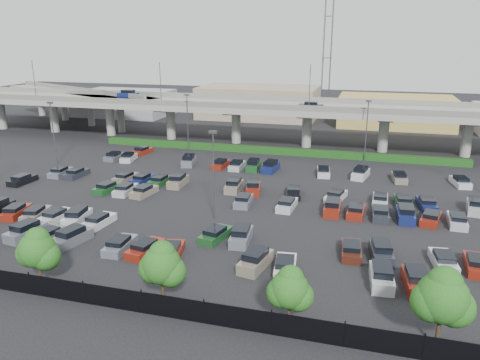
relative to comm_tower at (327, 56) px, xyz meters
The scene contains 10 objects.
ground 75.73m from the comm_tower, 93.09° to the right, with size 280.00×280.00×0.00m, color black.
overpass 43.10m from the comm_tower, 95.78° to the right, with size 150.00×13.00×15.80m.
on_ramp 64.67m from the comm_tower, 151.11° to the right, with size 50.93×30.13×8.80m.
hedge 51.42m from the comm_tower, 94.67° to the right, with size 66.00×1.60×1.10m, color #153A11.
fence 103.13m from the comm_tower, 92.28° to the right, with size 70.00×0.10×2.00m.
tree_row 101.30m from the comm_tower, 91.88° to the right, with size 65.07×3.66×5.94m.
parked_cars 79.67m from the comm_tower, 92.88° to the right, with size 62.77×41.66×1.67m.
light_poles 73.06m from the comm_tower, 96.44° to the right, with size 66.90×48.38×10.30m.
distant_buildings 18.96m from the comm_tower, 55.50° to the right, with size 138.00×24.00×9.00m.
comm_tower is the anchor object (origin of this frame).
Camera 1 is at (16.57, -55.89, 20.01)m, focal length 35.00 mm.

